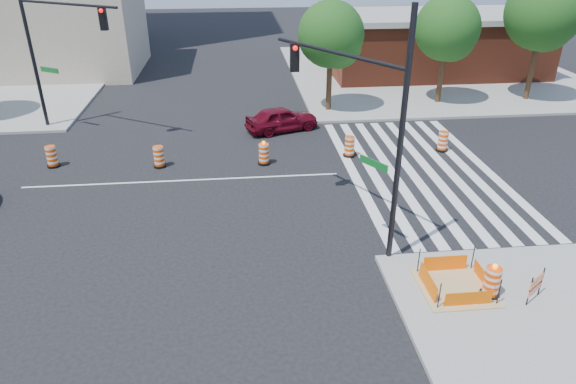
{
  "coord_description": "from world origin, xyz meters",
  "views": [
    {
      "loc": [
        2.54,
        -21.21,
        9.94
      ],
      "look_at": [
        4.29,
        -4.39,
        1.4
      ],
      "focal_mm": 32.0,
      "sensor_mm": 36.0,
      "label": 1
    }
  ],
  "objects": [
    {
      "name": "median_drum_1",
      "position": [
        -6.27,
        2.22,
        0.48
      ],
      "size": [
        0.6,
        0.6,
        1.02
      ],
      "color": "black",
      "rests_on": "ground"
    },
    {
      "name": "red_coupe",
      "position": [
        5.02,
        6.08,
        0.69
      ],
      "size": [
        4.37,
        2.87,
        1.38
      ],
      "primitive_type": "imported",
      "rotation": [
        0.0,
        0.0,
        1.9
      ],
      "color": "#5F0817",
      "rests_on": "ground"
    },
    {
      "name": "median_drum_5",
      "position": [
        12.89,
        2.24,
        0.48
      ],
      "size": [
        0.6,
        0.6,
        1.02
      ],
      "color": "black",
      "rests_on": "ground"
    },
    {
      "name": "tree_north_e",
      "position": [
        21.73,
        10.22,
        5.34
      ],
      "size": [
        4.68,
        4.68,
        7.95
      ],
      "color": "#382314",
      "rests_on": "ground"
    },
    {
      "name": "signal_pole_nw",
      "position": [
        -6.75,
        7.08,
        5.3
      ],
      "size": [
        5.64,
        3.59,
        8.66
      ],
      "rotation": [
        0.0,
        0.0,
        -0.56
      ],
      "color": "black",
      "rests_on": "ground"
    },
    {
      "name": "sidewalk_ne",
      "position": [
        18.0,
        18.0,
        0.07
      ],
      "size": [
        22.0,
        22.0,
        0.15
      ],
      "primitive_type": "cube",
      "color": "gray",
      "rests_on": "ground"
    },
    {
      "name": "brick_storefront",
      "position": [
        18.0,
        18.0,
        2.32
      ],
      "size": [
        16.5,
        8.5,
        4.6
      ],
      "color": "maroon",
      "rests_on": "ground"
    },
    {
      "name": "ground",
      "position": [
        0.0,
        0.0,
        0.0
      ],
      "size": [
        120.0,
        120.0,
        0.0
      ],
      "primitive_type": "plane",
      "color": "black",
      "rests_on": "ground"
    },
    {
      "name": "crosswalk_east",
      "position": [
        10.95,
        0.0,
        0.01
      ],
      "size": [
        6.75,
        13.5,
        0.01
      ],
      "color": "silver",
      "rests_on": "ground"
    },
    {
      "name": "pit_drum",
      "position": [
        9.87,
        -9.47,
        0.63
      ],
      "size": [
        0.59,
        0.59,
        1.15
      ],
      "color": "black",
      "rests_on": "ground"
    },
    {
      "name": "tree_north_c",
      "position": [
        8.27,
        9.3,
        4.45
      ],
      "size": [
        3.9,
        3.9,
        6.63
      ],
      "color": "#382314",
      "rests_on": "ground"
    },
    {
      "name": "median_drum_4",
      "position": [
        8.02,
        2.02,
        0.48
      ],
      "size": [
        0.6,
        0.6,
        1.02
      ],
      "color": "black",
      "rests_on": "ground"
    },
    {
      "name": "tree_north_d",
      "position": [
        15.65,
        10.16,
        4.54
      ],
      "size": [
        3.98,
        3.98,
        6.76
      ],
      "color": "#382314",
      "rests_on": "ground"
    },
    {
      "name": "beige_midrise",
      "position": [
        -12.0,
        22.0,
        5.0
      ],
      "size": [
        14.0,
        10.0,
        10.0
      ],
      "primitive_type": "cube",
      "color": "tan",
      "rests_on": "ground"
    },
    {
      "name": "median_drum_2",
      "position": [
        -1.22,
        1.67,
        0.48
      ],
      "size": [
        0.6,
        0.6,
        1.02
      ],
      "color": "black",
      "rests_on": "ground"
    },
    {
      "name": "lane_centerline",
      "position": [
        0.0,
        0.0,
        0.01
      ],
      "size": [
        14.0,
        0.12,
        0.01
      ],
      "primitive_type": "cube",
      "color": "silver",
      "rests_on": "ground"
    },
    {
      "name": "excavation_pit",
      "position": [
        9.0,
        -9.0,
        0.22
      ],
      "size": [
        2.2,
        2.2,
        0.9
      ],
      "color": "tan",
      "rests_on": "ground"
    },
    {
      "name": "barricade",
      "position": [
        11.08,
        -9.79,
        0.69
      ],
      "size": [
        0.7,
        0.51,
        0.98
      ],
      "rotation": [
        0.0,
        0.0,
        0.62
      ],
      "color": "#FB4905",
      "rests_on": "ground"
    },
    {
      "name": "median_drum_3",
      "position": [
        3.74,
        1.5,
        0.49
      ],
      "size": [
        0.6,
        0.6,
        1.18
      ],
      "color": "black",
      "rests_on": "ground"
    },
    {
      "name": "signal_pole_se",
      "position": [
        6.56,
        -5.58,
        4.99
      ],
      "size": [
        3.38,
        5.3,
        8.14
      ],
      "rotation": [
        0.0,
        0.0,
        2.13
      ],
      "color": "black",
      "rests_on": "ground"
    }
  ]
}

